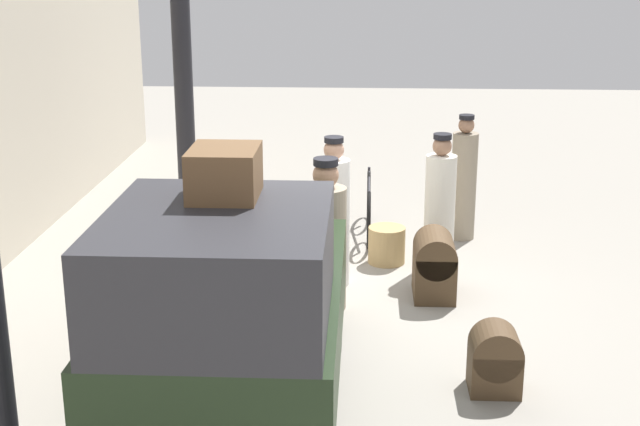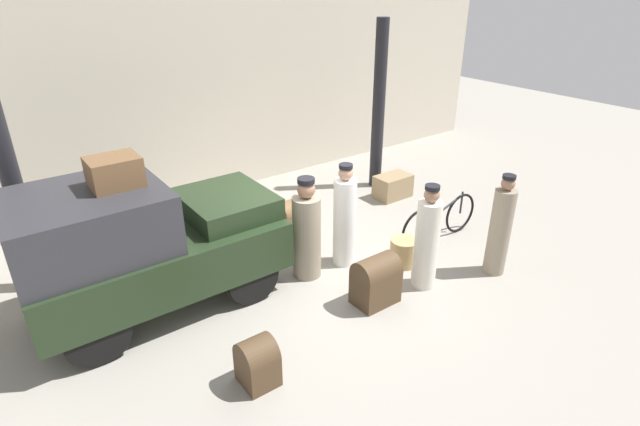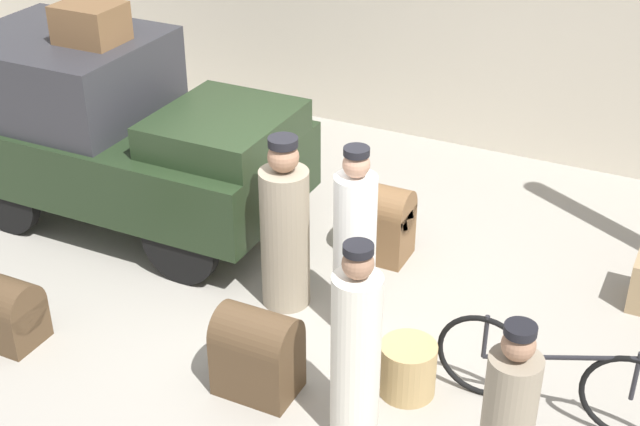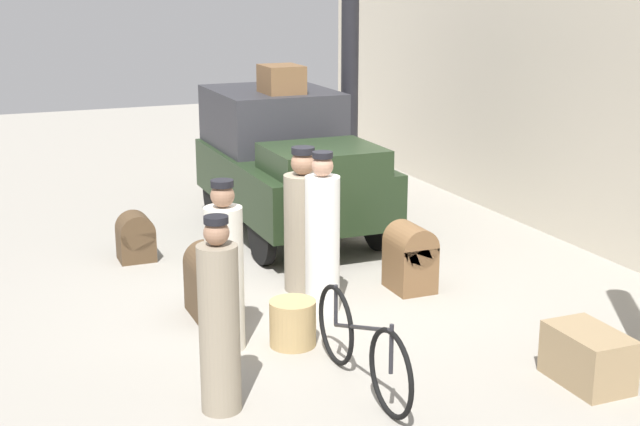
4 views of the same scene
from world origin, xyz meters
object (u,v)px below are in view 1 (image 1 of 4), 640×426
(suitcase_small_leather, at_px, (434,264))
(porter_standing_middle, at_px, (334,218))
(truck, at_px, (232,297))
(trunk_umber_medium, at_px, (237,201))
(porter_with_bicycle, at_px, (464,182))
(trunk_barrel_dark, at_px, (495,359))
(wicker_basket, at_px, (387,245))
(conductor_in_dark_uniform, at_px, (440,208))
(bicycle, at_px, (369,207))
(trunk_on_truck_roof, at_px, (224,173))
(trunk_wicker_pale, at_px, (229,256))
(porter_lifting_near_truck, at_px, (326,242))

(suitcase_small_leather, bearing_deg, porter_standing_middle, 74.01)
(truck, xyz_separation_m, trunk_umber_medium, (5.40, 0.74, -0.77))
(porter_with_bicycle, xyz_separation_m, trunk_barrel_dark, (-4.18, 0.14, -0.46))
(trunk_barrel_dark, bearing_deg, trunk_umber_medium, 30.63)
(wicker_basket, bearing_deg, trunk_barrel_dark, -164.95)
(conductor_in_dark_uniform, distance_m, suitcase_small_leather, 0.95)
(bicycle, bearing_deg, porter_standing_middle, 167.60)
(suitcase_small_leather, bearing_deg, bicycle, 18.41)
(wicker_basket, xyz_separation_m, trunk_barrel_dark, (-3.18, -0.86, 0.07))
(truck, height_order, trunk_barrel_dark, truck)
(porter_standing_middle, distance_m, suitcase_small_leather, 1.22)
(trunk_barrel_dark, xyz_separation_m, suitcase_small_leather, (2.13, 0.37, 0.08))
(porter_standing_middle, height_order, trunk_on_truck_roof, trunk_on_truck_roof)
(trunk_barrel_dark, bearing_deg, wicker_basket, 15.05)
(truck, relative_size, trunk_umber_medium, 4.50)
(trunk_on_truck_roof, bearing_deg, conductor_in_dark_uniform, -27.68)
(conductor_in_dark_uniform, bearing_deg, bicycle, 33.04)
(porter_with_bicycle, height_order, porter_standing_middle, porter_standing_middle)
(conductor_in_dark_uniform, height_order, trunk_wicker_pale, conductor_in_dark_uniform)
(trunk_on_truck_roof, bearing_deg, trunk_umber_medium, 7.62)
(trunk_barrel_dark, bearing_deg, conductor_in_dark_uniform, 4.88)
(porter_with_bicycle, bearing_deg, trunk_on_truck_roof, 154.43)
(truck, xyz_separation_m, conductor_in_dark_uniform, (3.48, -1.91, -0.27))
(porter_standing_middle, bearing_deg, trunk_on_truck_roof, 167.29)
(truck, bearing_deg, trunk_on_truck_roof, -180.00)
(wicker_basket, relative_size, porter_lifting_near_truck, 0.27)
(truck, xyz_separation_m, suitcase_small_leather, (2.61, -1.80, -0.64))
(trunk_umber_medium, bearing_deg, wicker_basket, -130.16)
(trunk_on_truck_roof, bearing_deg, trunk_wicker_pale, 8.85)
(trunk_barrel_dark, bearing_deg, porter_with_bicycle, -1.94)
(trunk_wicker_pale, relative_size, trunk_on_truck_roof, 1.25)
(trunk_umber_medium, bearing_deg, trunk_on_truck_roof, -172.38)
(porter_with_bicycle, xyz_separation_m, suitcase_small_leather, (-2.05, 0.51, -0.38))
(porter_with_bicycle, height_order, trunk_wicker_pale, porter_with_bicycle)
(porter_with_bicycle, relative_size, trunk_umber_medium, 2.17)
(wicker_basket, height_order, porter_lifting_near_truck, porter_lifting_near_truck)
(trunk_wicker_pale, distance_m, trunk_on_truck_roof, 3.37)
(wicker_basket, bearing_deg, porter_standing_middle, 140.25)
(wicker_basket, distance_m, suitcase_small_leather, 1.17)
(trunk_barrel_dark, distance_m, trunk_on_truck_roof, 2.88)
(conductor_in_dark_uniform, relative_size, trunk_on_truck_roof, 2.71)
(truck, relative_size, trunk_barrel_dark, 5.63)
(trunk_umber_medium, xyz_separation_m, trunk_on_truck_roof, (-5.57, -0.74, 1.83))
(wicker_basket, distance_m, trunk_on_truck_roof, 4.45)
(wicker_basket, relative_size, trunk_barrel_dark, 0.74)
(porter_lifting_near_truck, xyz_separation_m, trunk_on_truck_roof, (-2.41, 0.64, 1.34))
(bicycle, height_order, conductor_in_dark_uniform, conductor_in_dark_uniform)
(truck, bearing_deg, trunk_umber_medium, 7.85)
(conductor_in_dark_uniform, bearing_deg, porter_lifting_near_truck, 134.22)
(trunk_barrel_dark, bearing_deg, porter_standing_middle, 31.02)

